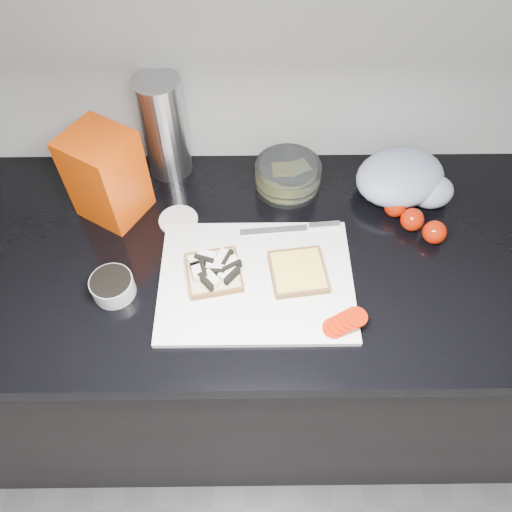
% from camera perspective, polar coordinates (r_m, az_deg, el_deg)
% --- Properties ---
extents(base_cabinet, '(3.50, 0.60, 0.86)m').
position_cam_1_polar(base_cabinet, '(1.50, 2.05, -10.11)').
color(base_cabinet, black).
rests_on(base_cabinet, ground).
extents(countertop, '(3.50, 0.64, 0.04)m').
position_cam_1_polar(countertop, '(1.11, 2.73, 0.14)').
color(countertop, black).
rests_on(countertop, base_cabinet).
extents(cutting_board, '(0.40, 0.30, 0.01)m').
position_cam_1_polar(cutting_board, '(1.04, 0.02, -2.77)').
color(cutting_board, white).
rests_on(cutting_board, countertop).
extents(bread_left, '(0.13, 0.13, 0.04)m').
position_cam_1_polar(bread_left, '(1.03, -4.87, -1.69)').
color(bread_left, beige).
rests_on(bread_left, cutting_board).
extents(bread_right, '(0.13, 0.13, 0.02)m').
position_cam_1_polar(bread_right, '(1.04, 4.84, -1.81)').
color(bread_right, beige).
rests_on(bread_right, cutting_board).
extents(tomato_slices, '(0.10, 0.07, 0.02)m').
position_cam_1_polar(tomato_slices, '(0.98, 10.12, -7.50)').
color(tomato_slices, '#A71803').
rests_on(tomato_slices, cutting_board).
extents(knife, '(0.22, 0.03, 0.01)m').
position_cam_1_polar(knife, '(1.12, 5.38, 3.28)').
color(knife, silver).
rests_on(knife, cutting_board).
extents(seed_tub, '(0.09, 0.09, 0.04)m').
position_cam_1_polar(seed_tub, '(1.05, -16.08, -3.28)').
color(seed_tub, '#A9AFAF').
rests_on(seed_tub, countertop).
extents(tub_lid, '(0.11, 0.11, 0.01)m').
position_cam_1_polar(tub_lid, '(1.15, -8.86, 4.07)').
color(tub_lid, silver).
rests_on(tub_lid, countertop).
extents(glass_bowl, '(0.16, 0.16, 0.06)m').
position_cam_1_polar(glass_bowl, '(1.20, 3.64, 9.13)').
color(glass_bowl, silver).
rests_on(glass_bowl, countertop).
extents(bread_bag, '(0.18, 0.17, 0.21)m').
position_cam_1_polar(bread_bag, '(1.14, -16.75, 8.79)').
color(bread_bag, '#D94203').
rests_on(bread_bag, countertop).
extents(steel_canister, '(0.10, 0.10, 0.25)m').
position_cam_1_polar(steel_canister, '(1.20, -10.44, 14.19)').
color(steel_canister, '#ADADB1').
rests_on(steel_canister, countertop).
extents(grocery_bag, '(0.27, 0.24, 0.09)m').
position_cam_1_polar(grocery_bag, '(1.22, 16.62, 8.43)').
color(grocery_bag, '#99A1BC').
rests_on(grocery_bag, countertop).
extents(whole_tomatoes, '(0.12, 0.13, 0.05)m').
position_cam_1_polar(whole_tomatoes, '(1.17, 17.58, 4.04)').
color(whole_tomatoes, '#A71803').
rests_on(whole_tomatoes, countertop).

